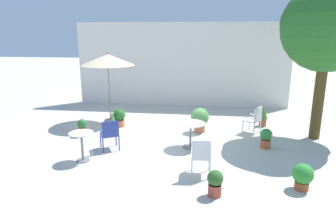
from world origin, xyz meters
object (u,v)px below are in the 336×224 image
object	(u,v)px
cafe_table_0	(82,142)
potted_plant_7	(119,117)
potted_plant_2	(303,176)
potted_plant_6	(200,119)
patio_chair_1	(254,118)
potted_plant_4	(263,115)
patio_umbrella_0	(108,60)
cafe_table_1	(191,130)
potted_plant_3	(82,127)
shade_tree	(329,26)
potted_plant_5	(112,121)
patio_chair_2	(110,133)
patio_chair_0	(201,154)
potted_plant_0	(266,138)
potted_plant_1	(215,182)

from	to	relation	value
cafe_table_0	potted_plant_7	xyz separation A→B (m)	(0.09, 2.96, -0.19)
potted_plant_2	potted_plant_6	distance (m)	4.14
patio_chair_1	potted_plant_4	world-z (taller)	patio_chair_1
potted_plant_4	patio_umbrella_0	bearing A→B (deg)	-178.28
cafe_table_0	cafe_table_1	bearing A→B (deg)	26.21
potted_plant_4	potted_plant_7	world-z (taller)	potted_plant_4
potted_plant_4	potted_plant_3	bearing A→B (deg)	-162.45
shade_tree	potted_plant_3	bearing A→B (deg)	-173.82
potted_plant_4	potted_plant_7	size ratio (longest dim) A/B	1.19
cafe_table_0	cafe_table_1	size ratio (longest dim) A/B	0.92
shade_tree	potted_plant_5	distance (m)	7.09
potted_plant_2	potted_plant_3	size ratio (longest dim) A/B	1.02
cafe_table_0	potted_plant_7	distance (m)	2.97
shade_tree	potted_plant_6	world-z (taller)	shade_tree
patio_chair_1	patio_chair_2	world-z (taller)	patio_chair_1
potted_plant_2	potted_plant_3	xyz separation A→B (m)	(-5.81, 2.64, -0.01)
cafe_table_1	potted_plant_6	bearing A→B (deg)	81.26
cafe_table_0	potted_plant_3	xyz separation A→B (m)	(-0.77, 1.83, -0.21)
patio_chair_0	potted_plant_0	distance (m)	2.65
cafe_table_1	cafe_table_0	bearing A→B (deg)	-153.79
patio_umbrella_0	potted_plant_4	world-z (taller)	patio_umbrella_0
potted_plant_6	potted_plant_7	bearing A→B (deg)	174.65
potted_plant_0	potted_plant_2	xyz separation A→B (m)	(0.32, -2.32, 0.00)
patio_chair_1	potted_plant_5	bearing A→B (deg)	-177.09
patio_chair_2	potted_plant_4	bearing A→B (deg)	32.20
cafe_table_0	potted_plant_1	world-z (taller)	cafe_table_0
potted_plant_0	potted_plant_7	size ratio (longest dim) A/B	0.90
cafe_table_0	potted_plant_5	size ratio (longest dim) A/B	1.17
potted_plant_7	potted_plant_1	bearing A→B (deg)	-53.30
shade_tree	patio_chair_1	world-z (taller)	shade_tree
patio_umbrella_0	patio_chair_1	size ratio (longest dim) A/B	2.84
cafe_table_1	potted_plant_5	size ratio (longest dim) A/B	1.27
patio_umbrella_0	patio_chair_0	bearing A→B (deg)	-49.52
potted_plant_3	potted_plant_6	bearing A→B (deg)	13.56
patio_umbrella_0	potted_plant_4	bearing A→B (deg)	1.72
patio_chair_2	potted_plant_6	xyz separation A→B (m)	(2.39, 1.90, -0.04)
patio_umbrella_0	cafe_table_0	distance (m)	3.90
patio_chair_1	potted_plant_7	distance (m)	4.49
potted_plant_7	shade_tree	bearing A→B (deg)	-3.22
potted_plant_2	potted_plant_4	bearing A→B (deg)	90.67
potted_plant_3	potted_plant_7	distance (m)	1.42
potted_plant_1	potted_plant_6	bearing A→B (deg)	95.95
potted_plant_2	patio_chair_0	bearing A→B (deg)	170.25
patio_chair_0	potted_plant_0	xyz separation A→B (m)	(1.76, 1.97, -0.21)
patio_umbrella_0	patio_chair_2	xyz separation A→B (m)	(0.86, -2.69, -1.71)
potted_plant_4	potted_plant_7	bearing A→B (deg)	-171.97
patio_umbrella_0	patio_chair_1	bearing A→B (deg)	-8.07
cafe_table_0	potted_plant_5	distance (m)	2.56
potted_plant_1	potted_plant_2	bearing A→B (deg)	15.37
patio_chair_2	potted_plant_0	xyz separation A→B (m)	(4.26, 0.72, -0.19)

